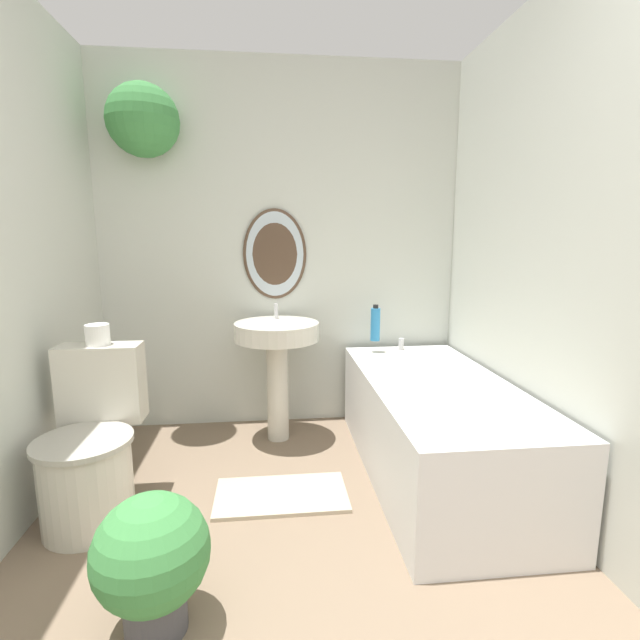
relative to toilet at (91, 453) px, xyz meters
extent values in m
cube|color=silver|center=(0.91, 1.09, 0.89)|extent=(2.47, 0.06, 2.40)
ellipsoid|color=#4C3828|center=(0.86, 1.05, 0.86)|extent=(0.42, 0.02, 0.59)
ellipsoid|color=silver|center=(0.86, 1.04, 0.86)|extent=(0.38, 0.01, 0.55)
cylinder|color=#47474C|center=(0.10, 0.93, 1.74)|extent=(0.19, 0.19, 0.11)
sphere|color=#3D8442|center=(0.10, 0.93, 1.65)|extent=(0.42, 0.42, 0.42)
cube|color=silver|center=(2.11, -0.28, 0.89)|extent=(0.06, 2.80, 2.40)
cylinder|color=beige|center=(0.00, -0.08, -0.12)|extent=(0.39, 0.39, 0.39)
cylinder|color=#B1ADA0|center=(0.00, -0.08, 0.09)|extent=(0.42, 0.42, 0.02)
cube|color=beige|center=(0.00, 0.20, 0.27)|extent=(0.38, 0.16, 0.38)
cylinder|color=beige|center=(0.86, 0.76, 0.01)|extent=(0.14, 0.14, 0.65)
cylinder|color=beige|center=(0.86, 0.76, 0.39)|extent=(0.52, 0.52, 0.11)
cylinder|color=silver|center=(0.86, 0.90, 0.50)|extent=(0.02, 0.02, 0.10)
cube|color=silver|center=(1.70, 0.21, -0.05)|extent=(0.73, 1.60, 0.53)
cube|color=beige|center=(1.70, 0.21, 0.20)|extent=(0.63, 1.50, 0.04)
cylinder|color=silver|center=(1.70, 0.91, 0.25)|extent=(0.04, 0.04, 0.08)
cylinder|color=#2D84C6|center=(1.51, 0.87, 0.40)|extent=(0.06, 0.06, 0.21)
cylinder|color=black|center=(1.51, 0.87, 0.52)|extent=(0.03, 0.03, 0.02)
cylinder|color=#47474C|center=(0.43, -0.69, -0.25)|extent=(0.20, 0.20, 0.13)
sphere|color=#3D8442|center=(0.43, -0.69, -0.02)|extent=(0.37, 0.37, 0.37)
cube|color=#B7A88E|center=(0.86, 0.06, -0.30)|extent=(0.65, 0.36, 0.02)
cylinder|color=white|center=(0.00, 0.20, 0.51)|extent=(0.11, 0.11, 0.10)
camera|label=1|loc=(0.82, -2.06, 0.97)|focal=26.00mm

